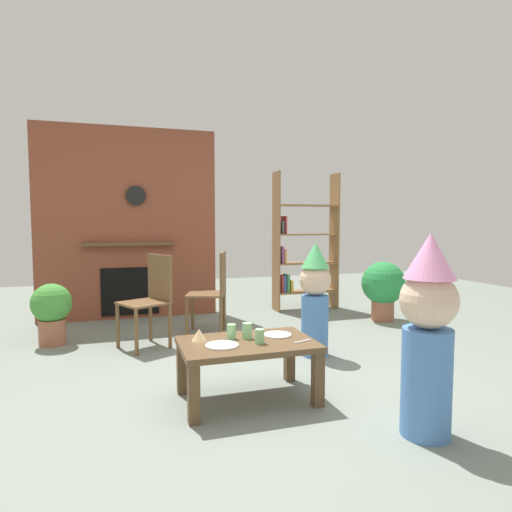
{
  "coord_description": "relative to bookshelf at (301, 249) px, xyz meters",
  "views": [
    {
      "loc": [
        -0.98,
        -3.17,
        1.22
      ],
      "look_at": [
        0.15,
        0.4,
        0.93
      ],
      "focal_mm": 30.6,
      "sensor_mm": 36.0,
      "label": 1
    }
  ],
  "objects": [
    {
      "name": "dining_chair_middle",
      "position": [
        -1.44,
        -0.97,
        -0.34
      ],
      "size": [
        0.51,
        0.51,
        0.9
      ],
      "rotation": [
        0.0,
        0.0,
        2.81
      ],
      "color": "brown",
      "rests_on": "ground_plane"
    },
    {
      "name": "ground_plane",
      "position": [
        -1.45,
        -2.4,
        -0.85
      ],
      "size": [
        12.0,
        12.0,
        0.0
      ],
      "primitive_type": "plane",
      "color": "gray"
    },
    {
      "name": "child_in_pink",
      "position": [
        -0.73,
        -1.99,
        -0.3
      ],
      "size": [
        0.29,
        0.29,
        1.04
      ],
      "rotation": [
        0.0,
        0.0,
        -2.41
      ],
      "color": "#4C7FC6",
      "rests_on": "ground_plane"
    },
    {
      "name": "paper_cup_near_right",
      "position": [
        -1.54,
        -2.85,
        -0.39
      ],
      "size": [
        0.06,
        0.06,
        0.1
      ],
      "primitive_type": "cylinder",
      "color": "#8CD18C",
      "rests_on": "coffee_table"
    },
    {
      "name": "dining_chair_left",
      "position": [
        -2.13,
        -1.24,
        -0.34
      ],
      "size": [
        0.54,
        0.54,
        0.9
      ],
      "rotation": [
        0.0,
        0.0,
        3.61
      ],
      "color": "brown",
      "rests_on": "ground_plane"
    },
    {
      "name": "paper_cup_center",
      "position": [
        -1.69,
        -2.67,
        -0.39
      ],
      "size": [
        0.06,
        0.06,
        0.1
      ],
      "primitive_type": "cylinder",
      "color": "#8CD18C",
      "rests_on": "coffee_table"
    },
    {
      "name": "birthday_cake_slice",
      "position": [
        -1.92,
        -2.65,
        -0.4
      ],
      "size": [
        0.1,
        0.1,
        0.08
      ],
      "primitive_type": "cone",
      "color": "#EAC68C",
      "rests_on": "coffee_table"
    },
    {
      "name": "paper_plate_rear",
      "position": [
        -1.36,
        -2.69,
        -0.43
      ],
      "size": [
        0.2,
        0.2,
        0.01
      ],
      "primitive_type": "cylinder",
      "color": "white",
      "rests_on": "coffee_table"
    },
    {
      "name": "brick_fireplace_feature",
      "position": [
        -2.3,
        0.2,
        0.34
      ],
      "size": [
        2.2,
        0.28,
        2.4
      ],
      "color": "brown",
      "rests_on": "ground_plane"
    },
    {
      "name": "paper_plate_front",
      "position": [
        -1.8,
        -2.83,
        -0.43
      ],
      "size": [
        0.22,
        0.22,
        0.01
      ],
      "primitive_type": "cylinder",
      "color": "white",
      "rests_on": "coffee_table"
    },
    {
      "name": "table_fork",
      "position": [
        -1.25,
        -2.89,
        -0.44
      ],
      "size": [
        0.15,
        0.06,
        0.01
      ],
      "primitive_type": "cube",
      "rotation": [
        0.0,
        0.0,
        0.32
      ],
      "color": "silver",
      "rests_on": "coffee_table"
    },
    {
      "name": "potted_plant_tall",
      "position": [
        0.7,
        -0.94,
        -0.42
      ],
      "size": [
        0.53,
        0.53,
        0.73
      ],
      "color": "#9E5B42",
      "rests_on": "ground_plane"
    },
    {
      "name": "coffee_table",
      "position": [
        -1.6,
        -2.77,
        -0.51
      ],
      "size": [
        0.91,
        0.59,
        0.41
      ],
      "color": "brown",
      "rests_on": "ground_plane"
    },
    {
      "name": "potted_plant_short",
      "position": [
        -3.07,
        -0.89,
        -0.49
      ],
      "size": [
        0.39,
        0.39,
        0.61
      ],
      "color": "#9E5B42",
      "rests_on": "ground_plane"
    },
    {
      "name": "child_with_cone_hat",
      "position": [
        -0.78,
        -3.56,
        -0.24
      ],
      "size": [
        0.32,
        0.32,
        1.16
      ],
      "rotation": [
        0.0,
        0.0,
        2.38
      ],
      "color": "#4C7FC6",
      "rests_on": "ground_plane"
    },
    {
      "name": "paper_cup_near_left",
      "position": [
        -1.58,
        -2.7,
        -0.39
      ],
      "size": [
        0.07,
        0.07,
        0.11
      ],
      "primitive_type": "cylinder",
      "color": "#8CD18C",
      "rests_on": "coffee_table"
    },
    {
      "name": "bookshelf",
      "position": [
        0.0,
        0.0,
        0.0
      ],
      "size": [
        0.9,
        0.28,
        1.9
      ],
      "color": "olive",
      "rests_on": "ground_plane"
    }
  ]
}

